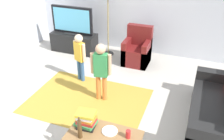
# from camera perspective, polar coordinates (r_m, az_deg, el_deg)

# --- Properties ---
(ground) EXTENTS (7.80, 7.80, 0.00)m
(ground) POSITION_cam_1_polar(r_m,az_deg,el_deg) (4.38, -2.84, -11.07)
(ground) COLOR #B2ADA3
(wall_back) EXTENTS (6.00, 0.12, 2.70)m
(wall_back) POSITION_cam_1_polar(r_m,az_deg,el_deg) (6.37, 7.98, 15.59)
(wall_back) COLOR silver
(wall_back) RESTS_ON ground
(area_rug) EXTENTS (2.20, 1.60, 0.01)m
(area_rug) POSITION_cam_1_polar(r_m,az_deg,el_deg) (4.81, -5.59, -6.96)
(area_rug) COLOR #B28C33
(area_rug) RESTS_ON ground
(tv_stand) EXTENTS (1.20, 0.44, 0.50)m
(tv_stand) POSITION_cam_1_polar(r_m,az_deg,el_deg) (6.69, -8.62, 6.22)
(tv_stand) COLOR black
(tv_stand) RESTS_ON ground
(tv) EXTENTS (1.10, 0.28, 0.71)m
(tv) POSITION_cam_1_polar(r_m,az_deg,el_deg) (6.46, -9.11, 11.07)
(tv) COLOR black
(tv) RESTS_ON tv_stand
(couch) EXTENTS (0.80, 1.80, 0.86)m
(couch) POSITION_cam_1_polar(r_m,az_deg,el_deg) (4.41, 23.81, -8.97)
(couch) COLOR black
(couch) RESTS_ON ground
(armchair) EXTENTS (0.60, 0.60, 0.90)m
(armchair) POSITION_cam_1_polar(r_m,az_deg,el_deg) (6.03, 5.80, 4.30)
(armchair) COLOR maroon
(armchair) RESTS_ON ground
(child_near_tv) EXTENTS (0.32, 0.21, 1.04)m
(child_near_tv) POSITION_cam_1_polar(r_m,az_deg,el_deg) (5.17, -7.41, 3.75)
(child_near_tv) COLOR #33598C
(child_near_tv) RESTS_ON ground
(child_center) EXTENTS (0.38, 0.18, 1.14)m
(child_center) POSITION_cam_1_polar(r_m,az_deg,el_deg) (4.48, -2.54, 0.59)
(child_center) COLOR orange
(child_center) RESTS_ON ground
(coffee_table) EXTENTS (1.00, 0.60, 0.42)m
(coffee_table) POSITION_cam_1_polar(r_m,az_deg,el_deg) (3.50, -2.05, -15.50)
(coffee_table) COLOR olive
(coffee_table) RESTS_ON ground
(book_stack) EXTENTS (0.30, 0.25, 0.24)m
(book_stack) POSITION_cam_1_polar(r_m,az_deg,el_deg) (3.56, -5.96, -11.24)
(book_stack) COLOR black
(book_stack) RESTS_ON coffee_table
(bottle) EXTENTS (0.06, 0.06, 0.34)m
(bottle) POSITION_cam_1_polar(r_m,az_deg,el_deg) (3.38, -7.41, -13.21)
(bottle) COLOR #4C3319
(bottle) RESTS_ON coffee_table
(soda_can) EXTENTS (0.07, 0.07, 0.12)m
(soda_can) POSITION_cam_1_polar(r_m,az_deg,el_deg) (3.42, 3.71, -14.42)
(soda_can) COLOR red
(soda_can) RESTS_ON coffee_table
(plate) EXTENTS (0.22, 0.22, 0.02)m
(plate) POSITION_cam_1_polar(r_m,az_deg,el_deg) (3.53, -0.52, -13.77)
(plate) COLOR white
(plate) RESTS_ON coffee_table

